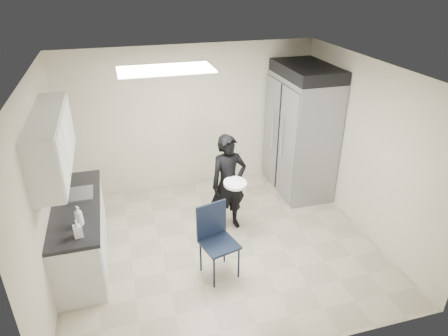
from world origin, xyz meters
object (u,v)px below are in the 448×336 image
object	(u,v)px
lower_counter	(81,234)
folding_chair	(219,244)
man_tuxedo	(228,184)
commercial_fridge	(301,136)

from	to	relation	value
lower_counter	folding_chair	size ratio (longest dim) A/B	1.93
man_tuxedo	commercial_fridge	bearing A→B (deg)	21.90
lower_counter	man_tuxedo	distance (m)	2.23
folding_chair	lower_counter	bearing A→B (deg)	140.35
man_tuxedo	folding_chair	bearing A→B (deg)	-118.78
man_tuxedo	lower_counter	bearing A→B (deg)	179.30
commercial_fridge	lower_counter	bearing A→B (deg)	-164.12
lower_counter	folding_chair	distance (m)	1.95
lower_counter	folding_chair	world-z (taller)	folding_chair
lower_counter	man_tuxedo	world-z (taller)	man_tuxedo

